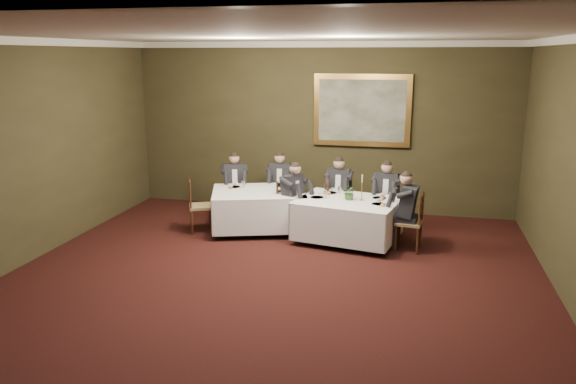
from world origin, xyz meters
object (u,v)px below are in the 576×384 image
at_px(chair_main_backleft, 339,211).
at_px(chair_sec_endleft, 201,217).
at_px(table_second, 259,207).
at_px(diner_main_backleft, 339,199).
at_px(diner_sec_backleft, 235,193).
at_px(centerpiece, 350,192).
at_px(chair_main_endright, 409,234).
at_px(diner_main_backright, 386,205).
at_px(diner_sec_backright, 280,192).
at_px(diner_main_endleft, 292,207).
at_px(chair_sec_endright, 317,214).
at_px(table_main, 348,217).
at_px(chair_main_backright, 386,216).
at_px(chair_sec_backleft, 235,204).
at_px(chair_main_endleft, 291,219).
at_px(candlestick, 362,191).
at_px(diner_main_endright, 409,221).
at_px(painting, 362,110).
at_px(chair_sec_backright, 281,203).

relative_size(chair_main_backleft, chair_sec_endleft, 1.00).
distance_m(table_second, diner_main_backleft, 1.57).
relative_size(diner_sec_backleft, chair_sec_endleft, 1.35).
distance_m(diner_sec_backleft, centerpiece, 2.66).
distance_m(chair_main_endright, centerpiece, 1.24).
xyz_separation_m(chair_main_backleft, centerpiece, (0.31, -0.96, 0.62)).
distance_m(diner_main_backright, diner_sec_backright, 2.21).
xyz_separation_m(diner_main_endleft, chair_sec_endright, (0.40, 0.41, -0.23)).
relative_size(table_main, chair_main_backright, 1.95).
bearing_deg(table_second, table_main, -9.65).
bearing_deg(chair_sec_backleft, table_main, 136.28).
bearing_deg(chair_main_endleft, diner_sec_backright, -131.54).
bearing_deg(chair_main_backleft, chair_main_backright, 173.49).
relative_size(table_main, chair_sec_endleft, 1.95).
xyz_separation_m(chair_main_endright, chair_sec_endleft, (-3.83, 0.17, 0.00)).
bearing_deg(chair_main_backright, table_main, 58.60).
relative_size(chair_main_backleft, chair_sec_backleft, 1.00).
bearing_deg(chair_main_endright, diner_main_backleft, 56.87).
distance_m(table_main, chair_sec_endleft, 2.76).
distance_m(chair_main_backright, candlestick, 1.07).
distance_m(chair_main_backright, diner_sec_backright, 2.23).
bearing_deg(diner_main_backleft, chair_sec_endleft, 26.50).
bearing_deg(chair_main_endright, diner_main_endright, 90.00).
height_order(table_main, chair_main_backright, chair_main_backright).
xyz_separation_m(diner_main_backright, chair_main_endleft, (-1.70, -0.56, -0.23)).
height_order(chair_sec_endright, candlestick, candlestick).
distance_m(table_main, diner_sec_backleft, 2.61).
height_order(table_main, diner_sec_backright, diner_sec_backright).
bearing_deg(diner_sec_backleft, centerpiece, 136.80).
xyz_separation_m(diner_main_endright, diner_sec_backright, (-2.60, 1.48, 0.00)).
height_order(table_second, diner_main_backright, diner_main_backright).
xyz_separation_m(chair_main_backright, chair_sec_backleft, (-3.05, 0.22, 0.00)).
height_order(chair_main_backleft, chair_main_endleft, same).
relative_size(diner_sec_backleft, chair_sec_endright, 1.35).
bearing_deg(diner_main_endright, centerpiece, 85.57).
relative_size(chair_sec_backleft, candlestick, 2.13).
height_order(table_main, chair_main_backleft, chair_main_backleft).
xyz_separation_m(table_second, chair_sec_endleft, (-1.04, -0.33, -0.17)).
xyz_separation_m(chair_main_endleft, chair_sec_endleft, (-1.68, -0.25, 0.00)).
bearing_deg(painting, chair_sec_backright, -154.88).
bearing_deg(table_main, centerpiece, 17.16).
distance_m(table_main, diner_main_backleft, 0.99).
xyz_separation_m(diner_main_backleft, candlestick, (0.52, -0.92, 0.42)).
bearing_deg(table_main, diner_main_backright, 50.91).
height_order(diner_main_backright, centerpiece, diner_main_backright).
xyz_separation_m(diner_main_backleft, chair_main_backright, (0.91, -0.17, -0.23)).
distance_m(diner_main_endright, chair_sec_backleft, 3.70).
relative_size(table_main, chair_main_endleft, 1.95).
xyz_separation_m(chair_main_backright, candlestick, (-0.40, -0.75, 0.65)).
bearing_deg(chair_sec_endleft, chair_sec_backleft, 137.88).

